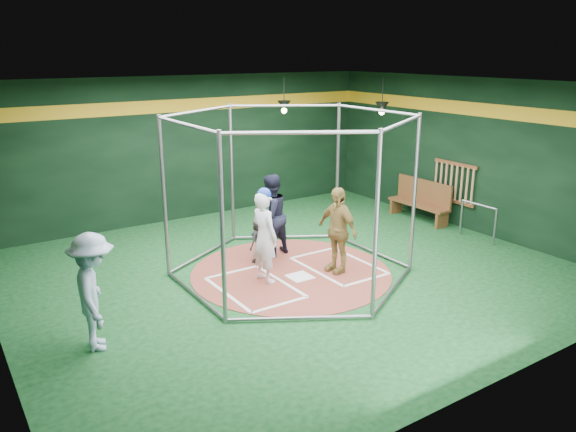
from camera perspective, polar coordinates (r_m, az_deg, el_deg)
room_shell at (r=10.22m, az=0.29°, el=3.40°), size 10.10×9.10×3.53m
clay_disc at (r=10.74m, az=0.30°, el=-5.73°), size 3.80×3.80×0.01m
home_plate at (r=10.51m, az=1.21°, el=-6.18°), size 0.43×0.43×0.01m
batter_box_left at (r=10.08m, az=-3.43°, el=-7.24°), size 1.17×1.77×0.01m
batter_box_right at (r=11.07m, az=5.12°, el=-5.04°), size 1.17×1.77×0.01m
batting_cage at (r=10.27m, az=0.31°, el=2.01°), size 4.05×4.67×3.00m
bat_rack at (r=13.91m, az=16.49°, el=3.28°), size 0.07×1.25×0.98m
pendant_lamp_near at (r=14.22m, az=-0.40°, el=11.15°), size 0.34×0.34×0.90m
pendant_lamp_far at (r=14.07m, az=9.52°, el=10.87°), size 0.34×0.34×0.90m
batter_figure at (r=10.07m, az=-2.41°, el=-1.97°), size 0.47×0.66×1.75m
visitor_leopard at (r=10.56m, az=5.02°, el=-1.41°), size 0.50×1.00×1.64m
catcher_figure at (r=11.05m, az=-2.79°, el=-2.44°), size 0.53×0.60×0.93m
umpire at (r=11.35m, az=-1.79°, el=0.05°), size 0.96×0.83×1.69m
bystander_blue at (r=8.30m, az=-19.11°, el=-7.30°), size 0.87×1.22×1.70m
dugout_bench at (r=14.28m, az=13.36°, el=1.63°), size 0.40×1.73×1.01m
steel_railing at (r=13.11m, az=18.77°, el=0.03°), size 0.05×0.96×0.83m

